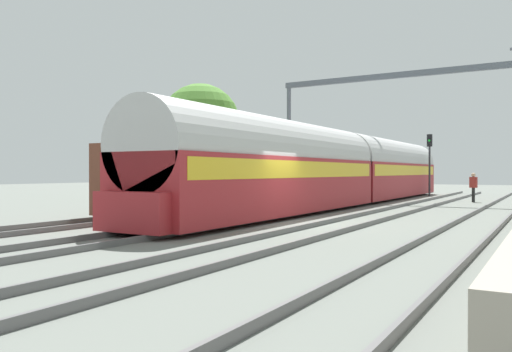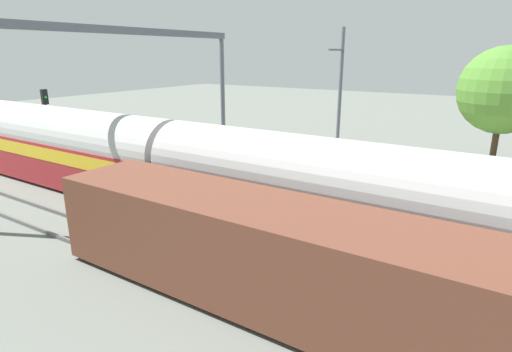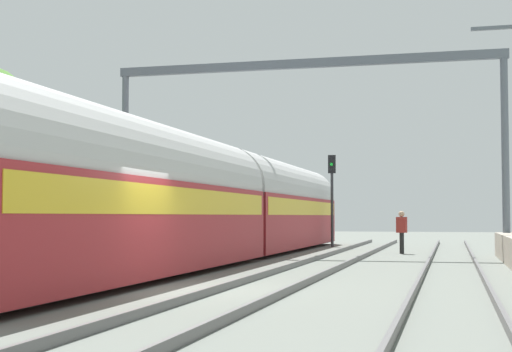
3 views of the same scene
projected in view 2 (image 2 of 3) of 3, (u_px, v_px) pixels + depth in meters
ground at (438, 253)px, 14.33m from camera, size 120.00×120.00×0.00m
track_far_west at (392, 345)px, 9.69m from camera, size 1.52×60.00×0.16m
track_west at (426, 275)px, 12.77m from camera, size 1.52×60.00×0.16m
track_east at (447, 232)px, 15.85m from camera, size 1.52×60.00×0.16m
track_far_east at (461, 202)px, 18.93m from camera, size 1.52×60.00×0.16m
platform at (433, 169)px, 22.94m from camera, size 4.40×28.00×0.90m
passenger_train at (174, 167)px, 17.62m from camera, size 2.93×32.85×3.82m
freight_car at (259, 252)px, 11.21m from camera, size 2.80×13.00×2.70m
person_crossing at (167, 147)px, 25.66m from camera, size 0.44×0.32×1.73m
railway_signal_far at (47, 116)px, 25.28m from camera, size 0.36×0.30×4.55m
catenary_gantry at (127, 69)px, 20.51m from camera, size 15.87×0.28×7.86m
catenary_pole_east_mid at (339, 99)px, 23.36m from camera, size 1.90×0.20×8.00m
tree_east_background at (503, 90)px, 23.68m from camera, size 4.98×4.98×7.08m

